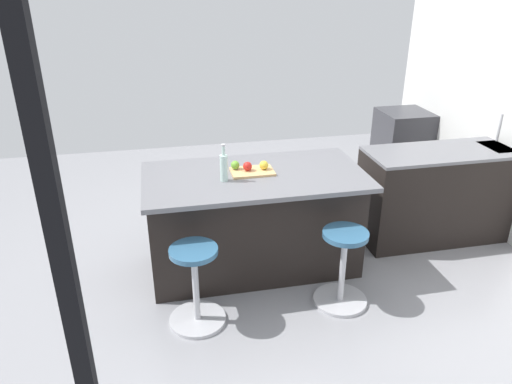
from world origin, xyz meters
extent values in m
plane|color=gray|center=(0.00, 0.00, 0.00)|extent=(7.32, 7.32, 0.00)
cube|color=black|center=(0.86, 2.45, 1.45)|extent=(0.05, 0.06, 2.77)
cube|color=black|center=(-2.46, -0.31, 0.45)|extent=(2.27, 0.60, 0.90)
cube|color=slate|center=(-2.46, -0.31, 0.91)|extent=(2.27, 0.60, 0.03)
cube|color=#38383D|center=(-2.75, -0.31, 0.87)|extent=(0.44, 0.36, 0.12)
cylinder|color=#B7B7BC|center=(-2.75, -0.46, 1.07)|extent=(0.02, 0.02, 0.28)
cube|color=#38383D|center=(-2.46, -1.80, 0.45)|extent=(0.60, 0.60, 0.90)
cube|color=black|center=(-2.46, -1.49, 0.40)|extent=(0.44, 0.01, 0.32)
cube|color=black|center=(-0.17, -0.13, 0.45)|extent=(1.81, 0.78, 0.90)
cube|color=slate|center=(-0.17, -0.08, 0.92)|extent=(1.87, 0.98, 0.04)
cylinder|color=#B7B7BC|center=(-0.75, 0.54, 0.01)|extent=(0.44, 0.44, 0.03)
cylinder|color=#B7B7BC|center=(-0.75, 0.54, 0.32)|extent=(0.05, 0.05, 0.60)
cylinder|color=#336084|center=(-0.75, 0.54, 0.64)|extent=(0.36, 0.36, 0.04)
cylinder|color=#B7B7BC|center=(0.42, 0.54, 0.01)|extent=(0.44, 0.44, 0.03)
cylinder|color=#B7B7BC|center=(0.42, 0.54, 0.32)|extent=(0.05, 0.05, 0.60)
cylinder|color=#336084|center=(0.42, 0.54, 0.64)|extent=(0.36, 0.36, 0.04)
cube|color=tan|center=(-0.16, -0.12, 0.95)|extent=(0.36, 0.24, 0.02)
sphere|color=red|center=(-0.12, -0.13, 0.99)|extent=(0.08, 0.08, 0.08)
sphere|color=#609E2D|center=(-0.02, -0.18, 0.99)|extent=(0.07, 0.07, 0.07)
sphere|color=gold|center=(-0.26, -0.13, 0.99)|extent=(0.08, 0.08, 0.08)
cylinder|color=silver|center=(0.10, 0.00, 1.05)|extent=(0.06, 0.06, 0.22)
cylinder|color=silver|center=(0.10, 0.00, 1.20)|extent=(0.03, 0.03, 0.08)
cylinder|color=#B7B7BC|center=(0.10, 0.00, 1.24)|extent=(0.03, 0.03, 0.02)
camera|label=1|loc=(0.60, 3.57, 2.48)|focal=33.76mm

